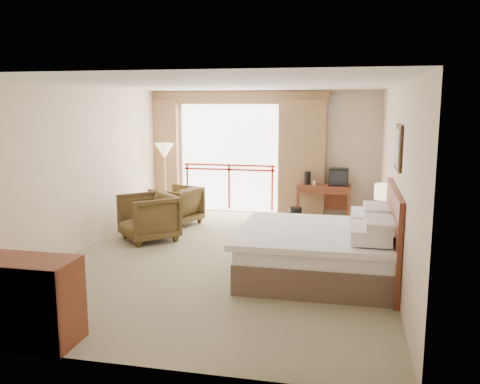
% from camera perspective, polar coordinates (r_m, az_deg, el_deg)
% --- Properties ---
extents(floor, '(7.00, 7.00, 0.00)m').
position_cam_1_polar(floor, '(8.18, -1.40, -7.32)').
color(floor, gray).
rests_on(floor, ground).
extents(ceiling, '(7.00, 7.00, 0.00)m').
position_cam_1_polar(ceiling, '(7.81, -1.49, 11.95)').
color(ceiling, white).
rests_on(ceiling, wall_back).
extents(wall_back, '(5.00, 0.00, 5.00)m').
position_cam_1_polar(wall_back, '(11.29, 2.76, 4.46)').
color(wall_back, beige).
rests_on(wall_back, ground).
extents(wall_front, '(5.00, 0.00, 5.00)m').
position_cam_1_polar(wall_front, '(4.61, -11.78, -3.76)').
color(wall_front, beige).
rests_on(wall_front, ground).
extents(wall_left, '(0.00, 7.00, 7.00)m').
position_cam_1_polar(wall_left, '(8.81, -17.47, 2.47)').
color(wall_left, beige).
rests_on(wall_left, ground).
extents(wall_right, '(0.00, 7.00, 7.00)m').
position_cam_1_polar(wall_right, '(7.69, 16.97, 1.47)').
color(wall_right, beige).
rests_on(wall_right, ground).
extents(balcony_door, '(2.40, 0.00, 2.40)m').
position_cam_1_polar(balcony_door, '(11.45, -1.22, 3.79)').
color(balcony_door, white).
rests_on(balcony_door, wall_back).
extents(balcony_railing, '(2.09, 0.03, 1.02)m').
position_cam_1_polar(balcony_railing, '(11.48, -1.24, 1.86)').
color(balcony_railing, '#A31F0E').
rests_on(balcony_railing, wall_back).
extents(curtain_left, '(1.00, 0.26, 2.50)m').
position_cam_1_polar(curtain_left, '(11.81, -9.20, 4.10)').
color(curtain_left, brown).
rests_on(curtain_left, wall_back).
extents(curtain_right, '(1.00, 0.26, 2.50)m').
position_cam_1_polar(curtain_right, '(11.05, 6.99, 3.76)').
color(curtain_right, brown).
rests_on(curtain_right, wall_back).
extents(valance, '(4.40, 0.22, 0.28)m').
position_cam_1_polar(valance, '(11.28, -1.37, 10.57)').
color(valance, brown).
rests_on(valance, wall_back).
extents(hvac_vent, '(0.50, 0.04, 0.50)m').
position_cam_1_polar(hvac_vent, '(11.07, 9.52, 9.42)').
color(hvac_vent, silver).
rests_on(hvac_vent, wall_back).
extents(bed, '(2.13, 2.06, 0.97)m').
position_cam_1_polar(bed, '(7.29, 9.03, -6.51)').
color(bed, brown).
rests_on(bed, floor).
extents(headboard, '(0.06, 2.10, 1.30)m').
position_cam_1_polar(headboard, '(7.24, 16.75, -4.70)').
color(headboard, '#5C2719').
rests_on(headboard, wall_right).
extents(framed_art, '(0.04, 0.72, 0.60)m').
position_cam_1_polar(framed_art, '(7.04, 17.33, 4.80)').
color(framed_art, '#321D0E').
rests_on(framed_art, wall_right).
extents(nightstand, '(0.40, 0.47, 0.57)m').
position_cam_1_polar(nightstand, '(8.73, 15.65, -4.63)').
color(nightstand, '#5C2719').
rests_on(nightstand, floor).
extents(table_lamp, '(0.30, 0.30, 0.54)m').
position_cam_1_polar(table_lamp, '(8.64, 15.85, -0.04)').
color(table_lamp, tan).
rests_on(table_lamp, nightstand).
extents(phone, '(0.19, 0.15, 0.08)m').
position_cam_1_polar(phone, '(8.51, 15.47, -2.77)').
color(phone, black).
rests_on(phone, nightstand).
extents(desk, '(1.12, 0.54, 0.73)m').
position_cam_1_polar(desk, '(10.88, 9.39, -0.01)').
color(desk, '#5C2719').
rests_on(desk, floor).
extents(tv, '(0.40, 0.32, 0.36)m').
position_cam_1_polar(tv, '(10.77, 11.02, 1.66)').
color(tv, black).
rests_on(tv, desk).
extents(coffee_maker, '(0.14, 0.14, 0.28)m').
position_cam_1_polar(coffee_maker, '(10.81, 7.57, 1.57)').
color(coffee_maker, black).
rests_on(coffee_maker, desk).
extents(cup, '(0.08, 0.08, 0.09)m').
position_cam_1_polar(cup, '(10.77, 8.33, 1.02)').
color(cup, white).
rests_on(cup, desk).
extents(wastebasket, '(0.32, 0.32, 0.32)m').
position_cam_1_polar(wastebasket, '(10.49, 6.26, -2.59)').
color(wastebasket, black).
rests_on(wastebasket, floor).
extents(armchair_far, '(1.07, 1.06, 0.77)m').
position_cam_1_polar(armchair_far, '(10.45, -7.08, -3.56)').
color(armchair_far, '#42321A').
rests_on(armchair_far, floor).
extents(armchair_near, '(1.27, 1.27, 0.83)m').
position_cam_1_polar(armchair_near, '(9.32, -10.16, -5.31)').
color(armchair_near, '#42321A').
rests_on(armchair_near, floor).
extents(side_table, '(0.46, 0.46, 0.50)m').
position_cam_1_polar(side_table, '(9.88, -10.60, -2.42)').
color(side_table, '#321D0E').
rests_on(side_table, floor).
extents(book, '(0.25, 0.27, 0.02)m').
position_cam_1_polar(book, '(9.85, -10.63, -1.50)').
color(book, white).
rests_on(book, side_table).
extents(floor_lamp, '(0.40, 0.40, 1.56)m').
position_cam_1_polar(floor_lamp, '(11.18, -8.47, 4.29)').
color(floor_lamp, tan).
rests_on(floor_lamp, floor).
extents(dresser, '(1.32, 0.56, 0.88)m').
position_cam_1_polar(dresser, '(5.79, -24.06, -11.01)').
color(dresser, '#5C2719').
rests_on(dresser, floor).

